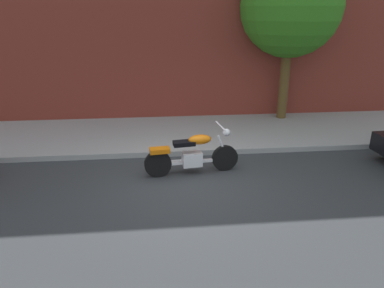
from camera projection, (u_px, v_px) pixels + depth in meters
ground_plane at (190, 185)px, 7.81m from camera, size 60.00×60.00×0.00m
sidewalk at (180, 134)px, 10.73m from camera, size 21.70×3.15×0.14m
building_facade at (175, 8)px, 11.20m from camera, size 21.70×0.50×7.08m
motorcycle at (192, 155)px, 8.19m from camera, size 2.16×0.70×1.10m
street_tree at (291, 7)px, 10.84m from camera, size 3.04×3.04×5.12m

